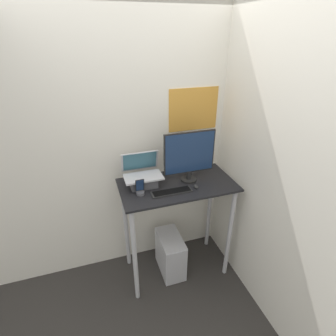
{
  "coord_description": "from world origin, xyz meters",
  "views": [
    {
      "loc": [
        -0.72,
        -1.65,
        2.29
      ],
      "look_at": [
        -0.09,
        0.28,
        1.24
      ],
      "focal_mm": 28.0,
      "sensor_mm": 36.0,
      "label": 1
    }
  ],
  "objects_px": {
    "cell_phone": "(140,190)",
    "computer_tower": "(170,254)",
    "mouse": "(196,187)",
    "keyboard": "(172,192)",
    "laptop": "(143,177)",
    "monitor": "(189,156)"
  },
  "relations": [
    {
      "from": "keyboard",
      "to": "mouse",
      "type": "relative_size",
      "value": 6.3
    },
    {
      "from": "laptop",
      "to": "monitor",
      "type": "height_order",
      "value": "monitor"
    },
    {
      "from": "cell_phone",
      "to": "computer_tower",
      "type": "height_order",
      "value": "cell_phone"
    },
    {
      "from": "monitor",
      "to": "cell_phone",
      "type": "xyz_separation_m",
      "value": [
        -0.48,
        -0.09,
        -0.21
      ]
    },
    {
      "from": "laptop",
      "to": "mouse",
      "type": "height_order",
      "value": "laptop"
    },
    {
      "from": "laptop",
      "to": "monitor",
      "type": "xyz_separation_m",
      "value": [
        0.42,
        -0.04,
        0.16
      ]
    },
    {
      "from": "mouse",
      "to": "computer_tower",
      "type": "bearing_deg",
      "value": 151.87
    },
    {
      "from": "keyboard",
      "to": "mouse",
      "type": "distance_m",
      "value": 0.23
    },
    {
      "from": "cell_phone",
      "to": "computer_tower",
      "type": "bearing_deg",
      "value": 9.81
    },
    {
      "from": "keyboard",
      "to": "laptop",
      "type": "bearing_deg",
      "value": 137.34
    },
    {
      "from": "laptop",
      "to": "mouse",
      "type": "distance_m",
      "value": 0.48
    },
    {
      "from": "keyboard",
      "to": "cell_phone",
      "type": "bearing_deg",
      "value": 166.61
    },
    {
      "from": "monitor",
      "to": "cell_phone",
      "type": "height_order",
      "value": "monitor"
    },
    {
      "from": "cell_phone",
      "to": "keyboard",
      "type": "bearing_deg",
      "value": -13.39
    },
    {
      "from": "laptop",
      "to": "computer_tower",
      "type": "bearing_deg",
      "value": -18.1
    },
    {
      "from": "keyboard",
      "to": "computer_tower",
      "type": "bearing_deg",
      "value": 75.13
    },
    {
      "from": "laptop",
      "to": "cell_phone",
      "type": "distance_m",
      "value": 0.15
    },
    {
      "from": "laptop",
      "to": "monitor",
      "type": "relative_size",
      "value": 0.7
    },
    {
      "from": "laptop",
      "to": "keyboard",
      "type": "xyz_separation_m",
      "value": [
        0.21,
        -0.19,
        -0.08
      ]
    },
    {
      "from": "laptop",
      "to": "cell_phone",
      "type": "xyz_separation_m",
      "value": [
        -0.06,
        -0.13,
        -0.04
      ]
    },
    {
      "from": "mouse",
      "to": "cell_phone",
      "type": "xyz_separation_m",
      "value": [
        -0.49,
        0.06,
        0.03
      ]
    },
    {
      "from": "laptop",
      "to": "monitor",
      "type": "distance_m",
      "value": 0.46
    }
  ]
}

